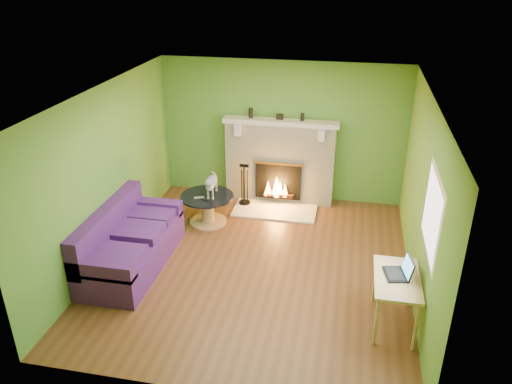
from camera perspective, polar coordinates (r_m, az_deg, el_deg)
floor at (r=7.61m, az=-0.07°, el=-8.30°), size 5.00×5.00×0.00m
ceiling at (r=6.55m, az=-0.08°, el=11.04°), size 5.00×5.00×0.00m
wall_back at (r=9.28m, az=3.00°, el=6.93°), size 5.00×0.00×5.00m
wall_front at (r=4.88m, az=-5.99°, el=-11.39°), size 5.00×0.00×5.00m
wall_left at (r=7.71m, az=-16.71°, el=1.97°), size 0.00×5.00×5.00m
wall_right at (r=6.94m, az=18.46°, el=-0.91°), size 0.00×5.00×5.00m
window_frame at (r=6.03m, az=19.50°, el=-2.46°), size 0.00×1.20×1.20m
window_pane at (r=6.03m, az=19.43°, el=-2.45°), size 0.00×1.06×1.06m
fireplace at (r=9.29m, az=2.75°, el=3.49°), size 2.10×0.46×1.58m
hearth at (r=9.14m, az=2.16°, el=-2.10°), size 1.50×0.75×0.03m
mantel at (r=9.01m, az=2.83°, el=7.98°), size 2.10×0.28×0.08m
sofa at (r=7.67m, az=-14.41°, el=-5.76°), size 0.93×2.05×0.92m
coffee_table at (r=8.66m, az=-5.56°, el=-1.72°), size 0.91×0.91×0.52m
desk at (r=6.39m, az=15.77°, el=-10.02°), size 0.55×0.94×0.70m
cat at (r=8.50m, az=-5.07°, el=0.91°), size 0.29×0.66×0.40m
remote_silver at (r=8.49m, az=-6.50°, el=-0.64°), size 0.17×0.10×0.02m
remote_black at (r=8.40m, az=-5.84°, el=-0.89°), size 0.16×0.10×0.02m
laptop at (r=6.32m, az=15.79°, el=-8.17°), size 0.36×0.39×0.26m
fire_tools at (r=9.19m, az=-1.34°, el=0.93°), size 0.21×0.21×0.79m
mantel_vase_left at (r=9.10m, az=-0.61°, el=9.03°), size 0.08×0.08×0.18m
mantel_vase_right at (r=8.96m, az=5.32°, el=8.54°), size 0.07×0.07×0.14m
mantel_box at (r=9.02m, az=2.72°, el=8.59°), size 0.12×0.08×0.10m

